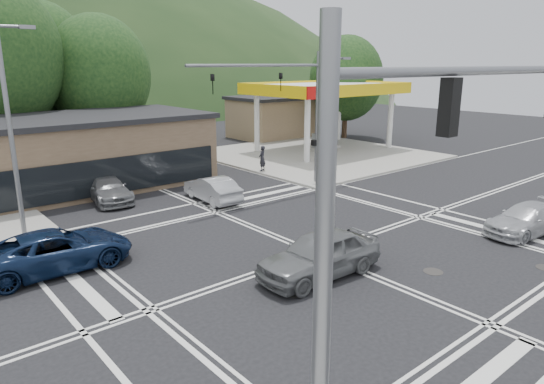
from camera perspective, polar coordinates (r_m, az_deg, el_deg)
ground at (r=19.53m, az=5.20°, el=-7.17°), size 120.00×120.00×0.00m
sidewalk_ne at (r=39.97m, az=5.20°, el=4.44°), size 16.00×16.00×0.15m
gas_station_canopy at (r=41.49m, az=6.36°, el=11.71°), size 12.32×8.34×5.75m
convenience_store at (r=50.32m, az=1.17°, el=8.77°), size 10.00×6.00×3.80m
tree_n_c at (r=39.24m, az=-19.71°, el=12.89°), size 7.60×7.60×10.87m
tree_n_e at (r=42.11m, az=-25.69°, el=13.28°), size 8.40×8.40×11.98m
tree_ne at (r=49.32m, az=8.74°, el=13.07°), size 7.20×7.20×9.99m
streetlight_nw at (r=22.25m, az=-28.39°, el=7.29°), size 2.50×0.25×9.00m
signal_mast_ne at (r=28.90m, az=3.65°, el=10.45°), size 11.65×0.30×8.00m
signal_mast_sw at (r=8.22m, az=15.00°, el=-1.23°), size 9.14×0.28×8.00m
car_blue_west at (r=19.41m, az=-24.04°, el=-6.26°), size 5.42×2.62×1.49m
car_grey_center at (r=17.26m, az=5.62°, el=-7.29°), size 4.88×2.10×1.64m
car_silver_east at (r=24.21m, az=27.82°, el=-2.85°), size 4.72×2.49×1.30m
car_queue_a at (r=26.60m, az=-7.04°, el=0.38°), size 1.71×4.25×1.37m
car_queue_b at (r=36.04m, az=-16.58°, el=3.69°), size 2.01×4.11×1.35m
car_northbound at (r=27.95m, az=-18.85°, el=0.36°), size 2.37×4.82×1.35m
pedestrian at (r=33.20m, az=-1.17°, el=3.98°), size 0.74×0.65×1.72m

